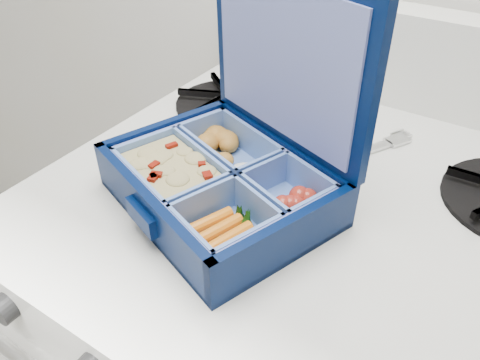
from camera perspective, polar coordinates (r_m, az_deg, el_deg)
The scene contains 3 objects.
bento_box at distance 0.51m, azimuth -2.52°, elevation -0.51°, with size 0.23×0.18×0.06m, color #011037, non-canonical shape.
burner_grate_rear at distance 0.71m, azimuth -1.44°, elevation 9.74°, with size 0.16×0.16×0.02m, color black.
fork at distance 0.61m, azimuth 12.46°, elevation 2.61°, with size 0.03×0.19×0.01m, color silver, non-canonical shape.
Camera 1 is at (0.49, 1.27, 1.22)m, focal length 35.00 mm.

